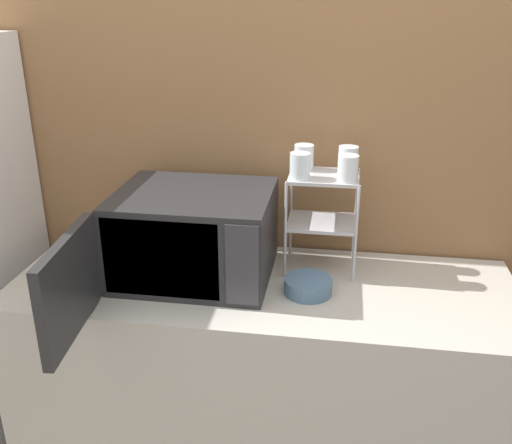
# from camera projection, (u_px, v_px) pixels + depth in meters

# --- Properties ---
(wall_back) EXTENTS (8.00, 0.06, 2.60)m
(wall_back) POSITION_uv_depth(u_px,v_px,m) (276.00, 153.00, 2.18)
(wall_back) COLOR olive
(wall_back) RESTS_ON ground_plane
(counter) EXTENTS (1.76, 0.63, 0.93)m
(counter) POSITION_uv_depth(u_px,v_px,m) (262.00, 391.00, 2.17)
(counter) COLOR #B7B2A8
(counter) RESTS_ON ground_plane
(microwave) EXTENTS (0.57, 0.86, 0.31)m
(microwave) POSITION_uv_depth(u_px,v_px,m) (190.00, 236.00, 1.99)
(microwave) COLOR #262628
(microwave) RESTS_ON counter
(dish_rack) EXTENTS (0.25, 0.20, 0.36)m
(dish_rack) POSITION_uv_depth(u_px,v_px,m) (323.00, 202.00, 2.02)
(dish_rack) COLOR #B2B2B7
(dish_rack) RESTS_ON counter
(glass_front_left) EXTENTS (0.07, 0.07, 0.09)m
(glass_front_left) POSITION_uv_depth(u_px,v_px,m) (300.00, 166.00, 1.93)
(glass_front_left) COLOR silver
(glass_front_left) RESTS_ON dish_rack
(glass_back_right) EXTENTS (0.07, 0.07, 0.09)m
(glass_back_right) POSITION_uv_depth(u_px,v_px,m) (348.00, 159.00, 2.01)
(glass_back_right) COLOR silver
(glass_back_right) RESTS_ON dish_rack
(glass_front_right) EXTENTS (0.07, 0.07, 0.09)m
(glass_front_right) POSITION_uv_depth(u_px,v_px,m) (348.00, 168.00, 1.90)
(glass_front_right) COLOR silver
(glass_front_right) RESTS_ON dish_rack
(glass_back_left) EXTENTS (0.07, 0.07, 0.09)m
(glass_back_left) POSITION_uv_depth(u_px,v_px,m) (304.00, 157.00, 2.03)
(glass_back_left) COLOR silver
(glass_back_left) RESTS_ON dish_rack
(bowl) EXTENTS (0.16, 0.16, 0.05)m
(bowl) POSITION_uv_depth(u_px,v_px,m) (308.00, 286.00, 1.93)
(bowl) COLOR slate
(bowl) RESTS_ON counter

